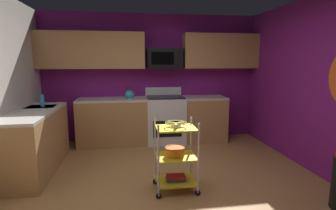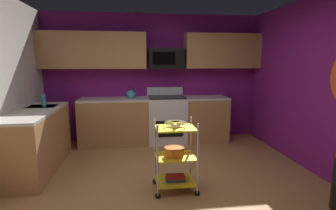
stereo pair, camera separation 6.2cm
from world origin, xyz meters
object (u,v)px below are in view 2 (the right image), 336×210
dish_soap_bottle (44,100)px  microwave (166,58)px  kettle (131,94)px  fruit_bowl (175,124)px  mixing_bowl_large (174,151)px  rolling_cart (175,156)px  book_stack (175,178)px  oven_range (167,119)px

dish_soap_bottle → microwave: bearing=23.2°
dish_soap_bottle → kettle: bearing=29.6°
fruit_bowl → mixing_bowl_large: bearing=180.0°
rolling_cart → kettle: (-0.55, 2.08, 0.54)m
microwave → dish_soap_bottle: size_ratio=3.50×
book_stack → rolling_cart: bearing=-166.0°
book_stack → mixing_bowl_large: bearing=-180.0°
fruit_bowl → dish_soap_bottle: dish_soap_bottle is taller
book_stack → dish_soap_bottle: size_ratio=1.24×
mixing_bowl_large → book_stack: mixing_bowl_large is taller
fruit_bowl → book_stack: fruit_bowl is taller
fruit_bowl → kettle: size_ratio=1.03×
mixing_bowl_large → book_stack: size_ratio=1.02×
fruit_bowl → dish_soap_bottle: size_ratio=1.36×
oven_range → book_stack: size_ratio=4.43×
rolling_cart → dish_soap_bottle: size_ratio=4.57×
dish_soap_bottle → fruit_bowl: bearing=-33.5°
fruit_bowl → book_stack: bearing=26.6°
microwave → book_stack: bearing=-94.1°
fruit_bowl → oven_range: bearing=85.7°
rolling_cart → book_stack: (0.00, 0.00, -0.29)m
book_stack → dish_soap_bottle: dish_soap_bottle is taller
microwave → book_stack: microwave is taller
oven_range → rolling_cart: 2.09m
mixing_bowl_large → kettle: (-0.54, 2.08, 0.48)m
oven_range → rolling_cart: size_ratio=1.20×
microwave → mixing_bowl_large: microwave is taller
kettle → dish_soap_bottle: size_ratio=1.32×
rolling_cart → fruit_bowl: rolling_cart is taller
microwave → kettle: (-0.71, -0.11, -0.70)m
rolling_cart → kettle: 2.22m
rolling_cart → fruit_bowl: bearing=-90.0°
oven_range → rolling_cart: bearing=-94.3°
oven_range → dish_soap_bottle: 2.31m
fruit_bowl → mixing_bowl_large: (-0.01, 0.00, -0.36)m
book_stack → kettle: kettle is taller
oven_range → kettle: kettle is taller
microwave → mixing_bowl_large: (-0.17, -2.18, -1.18)m
kettle → rolling_cart: bearing=-75.1°
kettle → microwave: bearing=8.7°
mixing_bowl_large → dish_soap_bottle: bearing=146.3°
mixing_bowl_large → fruit_bowl: bearing=0.0°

